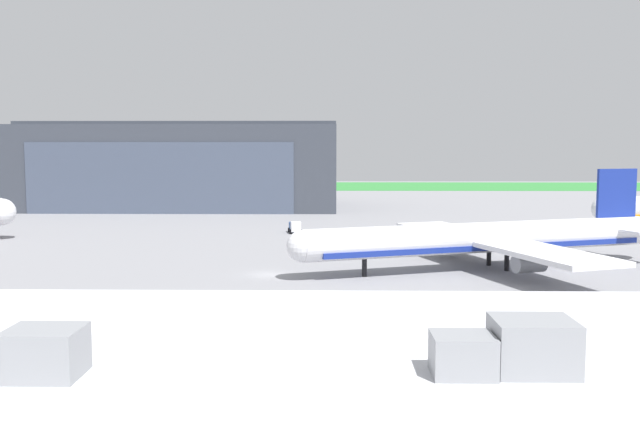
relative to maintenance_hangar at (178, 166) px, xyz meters
The scene contains 5 objects.
ground_plane 95.16m from the maintenance_hangar, 71.22° to the right, with size 440.00×440.00×0.00m, color gray.
grass_field_strip 97.62m from the maintenance_hangar, 71.72° to the left, with size 440.00×56.00×0.08m, color #33883B.
maintenance_hangar is the anchor object (origin of this frame).
airliner_near_right 102.52m from the maintenance_hangar, 56.63° to the right, with size 46.19×38.51×11.82m.
stair_truck 60.83m from the maintenance_hangar, 58.43° to the right, with size 2.61×4.18×2.08m.
Camera 1 is at (7.33, -77.28, 14.47)m, focal length 38.41 mm.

